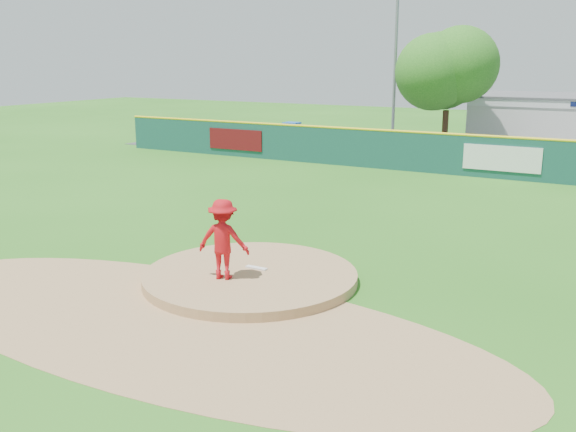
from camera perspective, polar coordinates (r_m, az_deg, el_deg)
The scene contains 12 objects.
ground at distance 16.64m, azimuth -3.36°, elevation -5.79°, with size 120.00×120.00×0.00m, color #286B19.
pitchers_mound at distance 16.64m, azimuth -3.36°, elevation -5.79°, with size 5.50×5.50×0.50m, color #9E774C.
pitching_rubber at distance 16.79m, azimuth -2.82°, elevation -4.63°, with size 0.60×0.15×0.04m, color white.
infield_dirt_arc at distance 14.37m, azimuth -9.84°, elevation -9.21°, with size 15.40×15.40×0.01m, color #9E774C.
parking_lot at distance 41.47m, azimuth 17.08°, elevation 5.48°, with size 44.00×16.00×0.02m, color #38383A.
pitcher at distance 15.87m, azimuth -5.78°, elevation -2.06°, with size 1.30×0.75×2.01m, color #B80F16.
van at distance 36.75m, azimuth 17.50°, elevation 5.58°, with size 2.34×5.07×1.41m, color white.
fence_banners at distance 34.15m, azimuth 5.93°, elevation 6.03°, with size 18.66×0.04×1.20m.
playground_slide at distance 42.82m, azimuth 0.28°, elevation 7.34°, with size 0.96×2.71×1.50m.
outfield_fence at distance 32.65m, azimuth 13.81°, elevation 5.51°, with size 40.00×0.14×2.07m.
deciduous_tree at distance 39.63m, azimuth 14.03°, elevation 11.93°, with size 5.60×5.60×7.36m.
light_pole_left at distance 42.73m, azimuth 9.55°, elevation 14.26°, with size 1.75×0.25×11.00m.
Camera 1 is at (8.44, -13.22, 5.57)m, focal length 40.00 mm.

